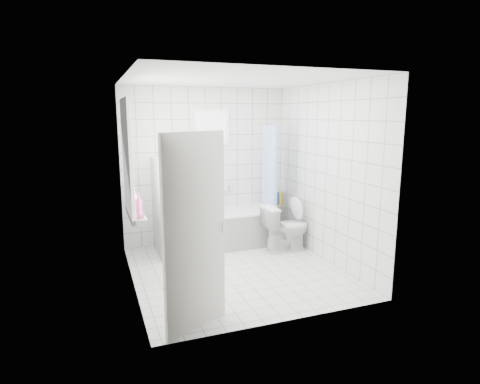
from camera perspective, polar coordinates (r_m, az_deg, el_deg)
name	(u,v)px	position (r m, az deg, el deg)	size (l,w,h in m)	color
ground	(237,271)	(5.74, -0.49, -11.11)	(3.00, 3.00, 0.00)	white
ceiling	(236,79)	(5.34, -0.54, 15.74)	(3.00, 3.00, 0.00)	white
wall_back	(206,166)	(6.80, -4.85, 3.69)	(2.80, 0.02, 2.60)	white
wall_front	(288,201)	(4.03, 6.79, -1.35)	(2.80, 0.02, 2.60)	white
wall_left	(129,186)	(5.09, -15.51, 0.88)	(0.02, 3.00, 2.60)	white
wall_right	(326,174)	(6.00, 12.16, 2.52)	(0.02, 3.00, 2.60)	white
window_left	(129,159)	(5.35, -15.48, 4.61)	(0.01, 0.90, 1.40)	white
window_back	(212,127)	(6.73, -4.00, 9.18)	(0.50, 0.01, 0.50)	white
window_sill	(136,214)	(5.48, -14.62, -3.08)	(0.18, 1.02, 0.08)	white
door	(195,234)	(3.99, -6.38, -5.91)	(0.04, 0.80, 2.00)	silver
bathtub	(220,229)	(6.68, -2.91, -5.26)	(1.80, 0.77, 0.58)	white
partition_wall	(161,207)	(6.31, -11.19, -2.13)	(0.15, 0.85, 1.50)	white
tiled_ledge	(275,220)	(7.32, 5.00, -3.98)	(0.40, 0.24, 0.55)	white
toilet	(286,228)	(6.45, 6.56, -5.07)	(0.43, 0.75, 0.76)	white
curtain_rod	(268,124)	(6.70, 3.97, 9.60)	(0.02, 0.02, 0.80)	silver
shower_curtain	(270,179)	(6.66, 4.33, 1.81)	(0.14, 0.48, 1.78)	#4C77DF
tub_faucet	(219,192)	(6.89, -3.00, 0.02)	(0.18, 0.06, 0.06)	silver
sill_bottles	(136,203)	(5.38, -14.53, -1.52)	(0.17, 0.84, 0.31)	white
ledge_bottles	(277,199)	(7.24, 5.32, -0.96)	(0.18, 0.18, 0.24)	blue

